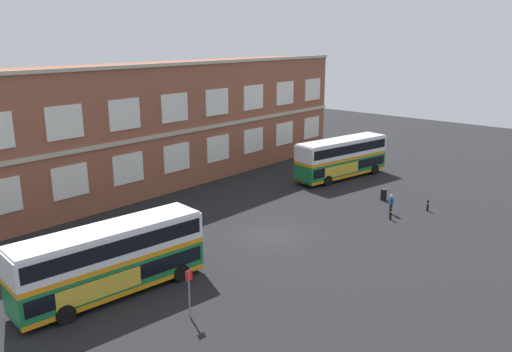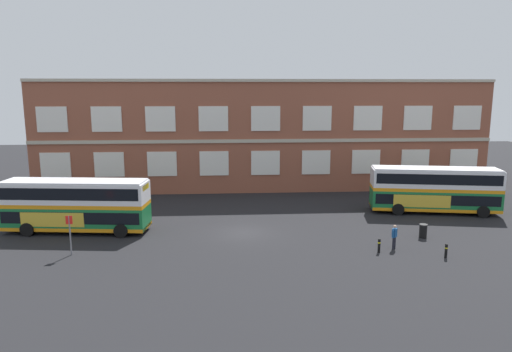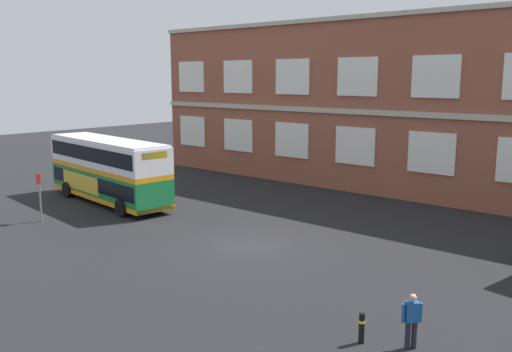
{
  "view_description": "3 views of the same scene",
  "coord_description": "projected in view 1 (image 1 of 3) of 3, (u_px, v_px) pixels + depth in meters",
  "views": [
    {
      "loc": [
        -27.75,
        -22.82,
        14.39
      ],
      "look_at": [
        0.46,
        1.93,
        4.15
      ],
      "focal_mm": 36.43,
      "sensor_mm": 36.0,
      "label": 1
    },
    {
      "loc": [
        -1.36,
        -34.3,
        10.8
      ],
      "look_at": [
        1.13,
        2.81,
        3.93
      ],
      "focal_mm": 32.47,
      "sensor_mm": 36.0,
      "label": 2
    },
    {
      "loc": [
        16.57,
        -18.71,
        7.89
      ],
      "look_at": [
        -1.19,
        1.97,
        2.98
      ],
      "focal_mm": 38.43,
      "sensor_mm": 36.0,
      "label": 3
    }
  ],
  "objects": [
    {
      "name": "ground_plane",
      "position": [
        251.0,
        229.0,
        39.71
      ],
      "size": [
        120.0,
        120.0,
        0.0
      ],
      "primitive_type": "plane",
      "color": "black"
    },
    {
      "name": "safety_bollard_east",
      "position": [
        391.0,
        214.0,
        41.63
      ],
      "size": [
        0.19,
        0.19,
        0.95
      ],
      "color": "black",
      "rests_on": "ground"
    },
    {
      "name": "double_decker_middle",
      "position": [
        342.0,
        158.0,
        53.49
      ],
      "size": [
        11.28,
        4.5,
        4.07
      ],
      "color": "#197038",
      "rests_on": "ground"
    },
    {
      "name": "waiting_passenger",
      "position": [
        391.0,
        203.0,
        42.85
      ],
      "size": [
        0.5,
        0.54,
        1.7
      ],
      "color": "black",
      "rests_on": "ground"
    },
    {
      "name": "double_decker_near",
      "position": [
        111.0,
        259.0,
        29.25
      ],
      "size": [
        11.22,
        3.8,
        4.07
      ],
      "color": "#197038",
      "rests_on": "ground"
    },
    {
      "name": "bus_stand_flag",
      "position": [
        189.0,
        289.0,
        26.91
      ],
      "size": [
        0.44,
        0.1,
        2.7
      ],
      "color": "slate",
      "rests_on": "ground"
    },
    {
      "name": "brick_terminal_building",
      "position": [
        149.0,
        126.0,
        50.43
      ],
      "size": [
        48.8,
        8.19,
        11.99
      ],
      "color": "brown",
      "rests_on": "ground"
    },
    {
      "name": "station_litter_bin",
      "position": [
        384.0,
        194.0,
        46.61
      ],
      "size": [
        0.6,
        0.6,
        1.03
      ],
      "color": "black",
      "rests_on": "ground"
    },
    {
      "name": "safety_bollard_west",
      "position": [
        428.0,
        205.0,
        43.7
      ],
      "size": [
        0.19,
        0.19,
        0.95
      ],
      "color": "black",
      "rests_on": "ground"
    }
  ]
}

